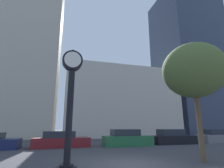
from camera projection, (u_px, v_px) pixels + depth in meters
ground_plane at (132, 165)px, 7.83m from camera, size 200.00×200.00×0.00m
building_tall_tower at (17, 27)px, 31.64m from camera, size 15.61×12.00×38.65m
building_storefront_row at (118, 104)px, 33.53m from camera, size 19.71×12.00×11.86m
building_glass_modern at (188, 62)px, 40.57m from camera, size 12.63×12.00×32.62m
street_clock at (71, 96)px, 7.64m from camera, size 0.91×0.83×5.19m
car_maroon at (61, 140)px, 14.74m from camera, size 4.75×2.02×1.31m
car_green at (127, 139)px, 15.89m from camera, size 4.43×1.84×1.45m
car_black at (172, 138)px, 17.62m from camera, size 4.40×1.90×1.44m
car_grey at (216, 137)px, 19.18m from camera, size 3.95×2.00×1.39m
bare_tree at (193, 71)px, 9.53m from camera, size 3.31×3.31×6.16m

